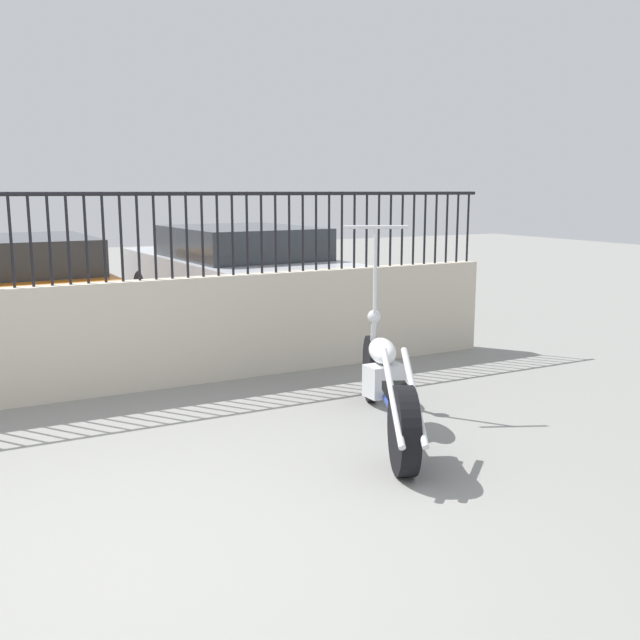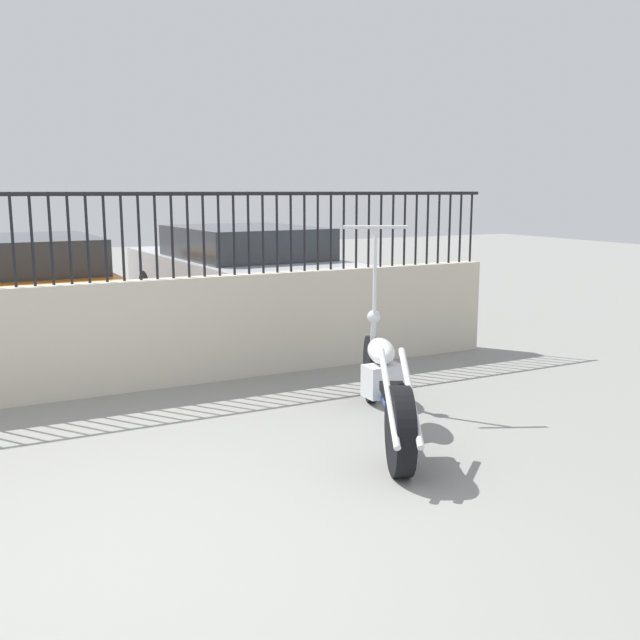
# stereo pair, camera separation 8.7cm
# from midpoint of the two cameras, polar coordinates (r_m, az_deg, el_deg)

# --- Properties ---
(ground_plane) EXTENTS (40.00, 40.00, 0.00)m
(ground_plane) POSITION_cam_midpoint_polar(r_m,az_deg,el_deg) (3.85, -14.43, -17.66)
(ground_plane) COLOR gray
(low_wall) EXTENTS (9.16, 0.18, 1.00)m
(low_wall) POSITION_cam_midpoint_polar(r_m,az_deg,el_deg) (6.51, -20.52, -1.76)
(low_wall) COLOR beige
(low_wall) RESTS_ON ground_plane
(fence_railing) EXTENTS (9.16, 0.04, 0.78)m
(fence_railing) POSITION_cam_midpoint_polar(r_m,az_deg,el_deg) (6.39, -21.09, 7.05)
(fence_railing) COLOR black
(fence_railing) RESTS_ON low_wall
(motorcycle_blue) EXTENTS (1.06, 2.09, 1.52)m
(motorcycle_blue) POSITION_cam_midpoint_polar(r_m,az_deg,el_deg) (5.24, 5.74, -5.40)
(motorcycle_blue) COLOR black
(motorcycle_blue) RESTS_ON ground_plane
(car_orange) EXTENTS (1.92, 4.30, 1.25)m
(car_orange) POSITION_cam_midpoint_polar(r_m,az_deg,el_deg) (9.35, -22.38, 2.52)
(car_orange) COLOR black
(car_orange) RESTS_ON ground_plane
(car_silver) EXTENTS (2.04, 4.48, 1.32)m
(car_silver) POSITION_cam_midpoint_polar(r_m,az_deg,el_deg) (9.67, -6.16, 3.68)
(car_silver) COLOR black
(car_silver) RESTS_ON ground_plane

